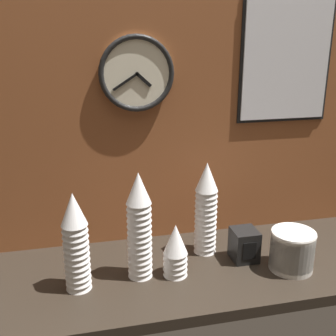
# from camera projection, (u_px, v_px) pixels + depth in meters

# --- Properties ---
(ground_plane) EXTENTS (1.60, 0.56, 0.04)m
(ground_plane) POSITION_uv_depth(u_px,v_px,m) (202.00, 268.00, 1.55)
(ground_plane) COLOR black
(wall_tiled_back) EXTENTS (1.60, 0.03, 1.05)m
(wall_tiled_back) POSITION_uv_depth(u_px,v_px,m) (185.00, 109.00, 1.62)
(wall_tiled_back) COLOR brown
(wall_tiled_back) RESTS_ON ground_plane
(cup_stack_center_left) EXTENTS (0.09, 0.09, 0.38)m
(cup_stack_center_left) POSITION_uv_depth(u_px,v_px,m) (139.00, 226.00, 1.41)
(cup_stack_center_left) COLOR white
(cup_stack_center_left) RESTS_ON ground_plane
(cup_stack_left) EXTENTS (0.09, 0.09, 0.34)m
(cup_stack_left) POSITION_uv_depth(u_px,v_px,m) (76.00, 242.00, 1.35)
(cup_stack_left) COLOR white
(cup_stack_left) RESTS_ON ground_plane
(cup_stack_center) EXTENTS (0.09, 0.09, 0.19)m
(cup_stack_center) POSITION_uv_depth(u_px,v_px,m) (175.00, 250.00, 1.44)
(cup_stack_center) COLOR white
(cup_stack_center) RESTS_ON ground_plane
(cup_stack_center_right) EXTENTS (0.09, 0.09, 0.36)m
(cup_stack_center_right) POSITION_uv_depth(u_px,v_px,m) (206.00, 208.00, 1.57)
(cup_stack_center_right) COLOR white
(cup_stack_center_right) RESTS_ON ground_plane
(bowl_stack_right) EXTENTS (0.16, 0.16, 0.15)m
(bowl_stack_right) POSITION_uv_depth(u_px,v_px,m) (292.00, 249.00, 1.49)
(bowl_stack_right) COLOR beige
(bowl_stack_right) RESTS_ON ground_plane
(wall_clock) EXTENTS (0.28, 0.03, 0.28)m
(wall_clock) POSITION_uv_depth(u_px,v_px,m) (137.00, 74.00, 1.51)
(wall_clock) COLOR beige
(menu_board) EXTENTS (0.38, 0.01, 0.48)m
(menu_board) POSITION_uv_depth(u_px,v_px,m) (286.00, 60.00, 1.63)
(menu_board) COLOR black
(napkin_dispenser) EXTENTS (0.09, 0.10, 0.12)m
(napkin_dispenser) POSITION_uv_depth(u_px,v_px,m) (244.00, 244.00, 1.56)
(napkin_dispenser) COLOR black
(napkin_dispenser) RESTS_ON ground_plane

